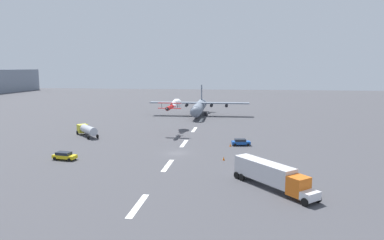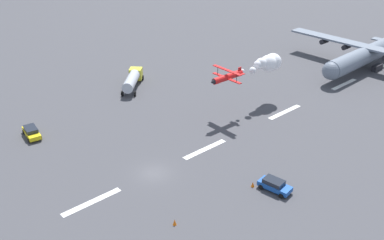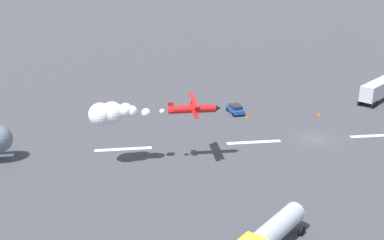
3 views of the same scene
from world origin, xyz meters
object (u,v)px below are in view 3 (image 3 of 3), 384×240
stunt_biplane_red (120,113)px  followme_car_yellow (235,109)px  fuel_tanker_truck (272,233)px  traffic_cone_near (319,114)px  traffic_cone_far (247,115)px  semi_truck_orange (381,88)px

stunt_biplane_red → followme_car_yellow: 27.54m
fuel_tanker_truck → followme_car_yellow: fuel_tanker_truck is taller
fuel_tanker_truck → traffic_cone_near: (-19.18, -36.30, -1.37)m
fuel_tanker_truck → followme_car_yellow: 39.96m
traffic_cone_near → traffic_cone_far: same height
stunt_biplane_red → traffic_cone_near: 36.99m
semi_truck_orange → traffic_cone_far: bearing=13.6°
fuel_tanker_truck → traffic_cone_near: fuel_tanker_truck is taller
traffic_cone_near → semi_truck_orange: bearing=-153.1°
followme_car_yellow → semi_truck_orange: bearing=-171.5°
followme_car_yellow → traffic_cone_near: bearing=166.6°
stunt_biplane_red → traffic_cone_far: size_ratio=22.50×
semi_truck_orange → followme_car_yellow: semi_truck_orange is taller
fuel_tanker_truck → stunt_biplane_red: bearing=-56.7°
followme_car_yellow → traffic_cone_near: size_ratio=5.92×
traffic_cone_near → traffic_cone_far: size_ratio=1.00×
stunt_biplane_red → traffic_cone_far: (-20.73, -16.34, -6.86)m
fuel_tanker_truck → traffic_cone_far: bearing=-100.6°
semi_truck_orange → traffic_cone_near: 16.78m
followme_car_yellow → traffic_cone_far: bearing=123.2°
semi_truck_orange → fuel_tanker_truck: semi_truck_orange is taller
followme_car_yellow → stunt_biplane_red: bearing=44.1°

